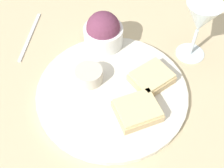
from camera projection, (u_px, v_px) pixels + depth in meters
ground_plane at (112, 93)px, 0.61m from camera, size 4.00×4.00×0.00m
dinner_plate at (112, 92)px, 0.60m from camera, size 0.32×0.32×0.01m
salad_bowl at (103, 32)px, 0.66m from camera, size 0.09×0.09×0.09m
sauce_ramekin at (89, 75)px, 0.60m from camera, size 0.06×0.06×0.03m
cheese_toast_near at (152, 78)px, 0.60m from camera, size 0.10×0.09×0.03m
cheese_toast_far at (137, 110)px, 0.55m from camera, size 0.09×0.08×0.03m
wine_glass at (201, 20)px, 0.60m from camera, size 0.08×0.08×0.15m
fork at (30, 36)px, 0.72m from camera, size 0.08×0.16×0.01m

